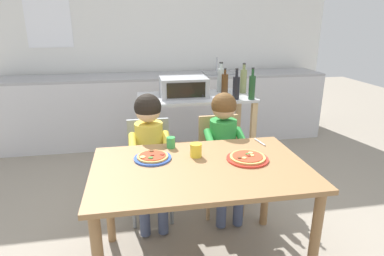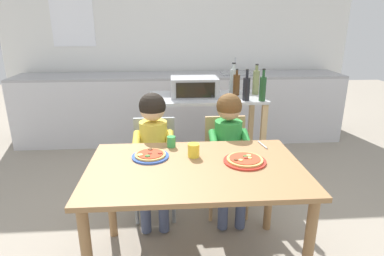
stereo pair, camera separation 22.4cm
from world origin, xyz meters
TOP-DOWN VIEW (x-y plane):
  - ground_plane at (0.00, 1.13)m, footprint 11.34×11.34m
  - back_wall_tiled at (-0.00, 2.89)m, footprint 4.80×0.13m
  - kitchen_counter at (0.00, 2.48)m, footprint 4.32×0.60m
  - kitchen_island_cart at (0.21, 1.26)m, footprint 1.12×0.55m
  - toaster_oven at (0.09, 1.27)m, footprint 0.45×0.34m
  - bottle_dark_olive_oil at (0.70, 1.03)m, footprint 0.06×0.06m
  - bottle_tall_green_wine at (0.50, 1.42)m, footprint 0.07×0.07m
  - bottle_squat_spirits at (0.55, 1.07)m, footprint 0.06×0.06m
  - bottle_clear_vinegar at (0.51, 1.30)m, footprint 0.07×0.07m
  - bottle_slim_sauce at (0.71, 1.32)m, footprint 0.07×0.07m
  - dining_table at (0.00, 0.00)m, footprint 1.33×0.84m
  - dining_chair_left at (-0.28, 0.70)m, footprint 0.36×0.36m
  - dining_chair_right at (0.32, 0.70)m, footprint 0.36×0.36m
  - child_in_yellow_shirt at (-0.28, 0.58)m, footprint 0.32×0.42m
  - child_in_green_shirt at (0.32, 0.58)m, footprint 0.32×0.42m
  - pizza_plate_blue_rimmed at (-0.29, 0.16)m, footprint 0.24×0.24m
  - pizza_plate_red_rimmed at (0.32, 0.04)m, footprint 0.27×0.27m
  - drinking_cup_yellow at (-0.00, 0.15)m, footprint 0.08×0.08m
  - drinking_cup_green at (-0.14, 0.34)m, footprint 0.06×0.06m
  - serving_spoon at (0.51, 0.31)m, footprint 0.04×0.14m

SIDE VIEW (x-z plane):
  - ground_plane at x=0.00m, z-range 0.00..0.00m
  - kitchen_counter at x=0.00m, z-range -0.10..1.01m
  - dining_chair_left at x=-0.28m, z-range 0.07..0.89m
  - dining_chair_right at x=0.32m, z-range 0.07..0.89m
  - kitchen_island_cart at x=0.21m, z-range 0.15..1.04m
  - dining_table at x=0.00m, z-range 0.27..1.01m
  - child_in_green_shirt at x=0.32m, z-range 0.16..1.20m
  - child_in_yellow_shirt at x=-0.28m, z-range 0.17..1.22m
  - serving_spoon at x=0.51m, z-range 0.74..0.75m
  - pizza_plate_blue_rimmed at x=-0.29m, z-range 0.73..0.77m
  - pizza_plate_red_rimmed at x=0.32m, z-range 0.73..0.77m
  - drinking_cup_green at x=-0.14m, z-range 0.74..0.82m
  - drinking_cup_yellow at x=0.00m, z-range 0.74..0.83m
  - toaster_oven at x=0.09m, z-range 0.89..1.08m
  - bottle_clear_vinegar at x=0.51m, z-range 0.87..1.12m
  - bottle_squat_spirits at x=0.55m, z-range 0.86..1.15m
  - bottle_dark_olive_oil at x=0.70m, z-range 0.86..1.16m
  - bottle_slim_sauce at x=0.71m, z-range 0.86..1.16m
  - bottle_tall_green_wine at x=0.50m, z-range 0.87..1.17m
  - back_wall_tiled at x=0.00m, z-range 0.00..2.70m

